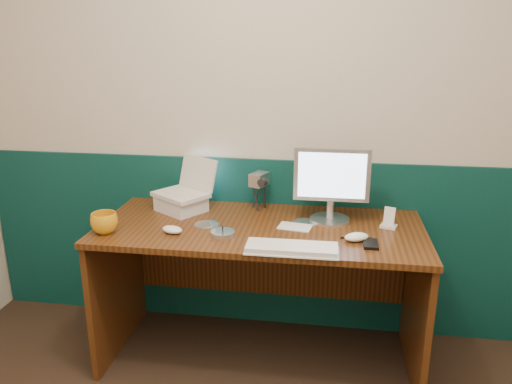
% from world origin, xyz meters
% --- Properties ---
extents(back_wall, '(3.50, 0.04, 2.50)m').
position_xyz_m(back_wall, '(0.00, 1.75, 1.25)').
color(back_wall, beige).
rests_on(back_wall, ground).
extents(wainscot, '(3.48, 0.02, 1.00)m').
position_xyz_m(wainscot, '(0.00, 1.74, 0.50)').
color(wainscot, '#062E2A').
rests_on(wainscot, ground).
extents(desk, '(1.60, 0.70, 0.75)m').
position_xyz_m(desk, '(-0.06, 1.38, 0.38)').
color(desk, '#391E0A').
rests_on(desk, ground).
extents(laptop_riser, '(0.30, 0.29, 0.08)m').
position_xyz_m(laptop_riser, '(-0.51, 1.54, 0.79)').
color(laptop_riser, silver).
rests_on(laptop_riser, desk).
extents(laptop, '(0.33, 0.32, 0.22)m').
position_xyz_m(laptop, '(-0.51, 1.54, 0.94)').
color(laptop, silver).
rests_on(laptop, laptop_riser).
extents(monitor, '(0.37, 0.11, 0.37)m').
position_xyz_m(monitor, '(0.28, 1.49, 0.94)').
color(monitor, silver).
rests_on(monitor, desk).
extents(keyboard, '(0.40, 0.13, 0.02)m').
position_xyz_m(keyboard, '(0.12, 1.09, 0.76)').
color(keyboard, white).
rests_on(keyboard, desk).
extents(mouse_right, '(0.13, 0.11, 0.04)m').
position_xyz_m(mouse_right, '(0.40, 1.25, 0.77)').
color(mouse_right, white).
rests_on(mouse_right, desk).
extents(mouse_left, '(0.12, 0.09, 0.04)m').
position_xyz_m(mouse_left, '(-0.46, 1.22, 0.77)').
color(mouse_left, white).
rests_on(mouse_left, desk).
extents(mug, '(0.15, 0.15, 0.10)m').
position_xyz_m(mug, '(-0.78, 1.17, 0.80)').
color(mug, orange).
rests_on(mug, desk).
extents(camcorder, '(0.13, 0.16, 0.20)m').
position_xyz_m(camcorder, '(-0.10, 1.63, 0.85)').
color(camcorder, '#BBBAC0').
rests_on(camcorder, desk).
extents(cd_spindle, '(0.11, 0.11, 0.02)m').
position_xyz_m(cd_spindle, '(-0.22, 1.22, 0.76)').
color(cd_spindle, '#B4BBC5').
rests_on(cd_spindle, desk).
extents(cd_loose_a, '(0.12, 0.12, 0.00)m').
position_xyz_m(cd_loose_a, '(-0.33, 1.35, 0.75)').
color(cd_loose_a, '#B3BBC3').
rests_on(cd_loose_a, desk).
extents(cd_loose_b, '(0.13, 0.13, 0.00)m').
position_xyz_m(cd_loose_b, '(0.16, 1.46, 0.75)').
color(cd_loose_b, silver).
rests_on(cd_loose_b, desk).
extents(pen, '(0.14, 0.02, 0.01)m').
position_xyz_m(pen, '(0.40, 1.28, 0.75)').
color(pen, black).
rests_on(pen, desk).
extents(papers, '(0.18, 0.13, 0.00)m').
position_xyz_m(papers, '(0.11, 1.38, 0.75)').
color(papers, silver).
rests_on(papers, desk).
extents(dock, '(0.09, 0.08, 0.01)m').
position_xyz_m(dock, '(0.56, 1.45, 0.76)').
color(dock, white).
rests_on(dock, desk).
extents(music_player, '(0.06, 0.04, 0.09)m').
position_xyz_m(music_player, '(0.56, 1.45, 0.81)').
color(music_player, white).
rests_on(music_player, dock).
extents(pda, '(0.07, 0.11, 0.01)m').
position_xyz_m(pda, '(0.46, 1.21, 0.76)').
color(pda, black).
rests_on(pda, desk).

